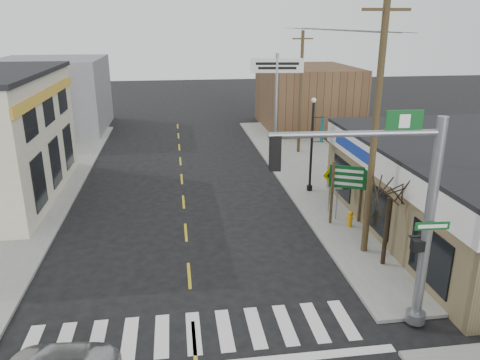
{
  "coord_description": "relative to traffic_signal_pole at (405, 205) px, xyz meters",
  "views": [
    {
      "loc": [
        -0.31,
        -12.25,
        9.41
      ],
      "look_at": [
        2.45,
        7.09,
        2.8
      ],
      "focal_mm": 35.0,
      "sensor_mm": 36.0,
      "label": 1
    }
  ],
  "objects": [
    {
      "name": "dance_center_sign",
      "position": [
        0.13,
        18.51,
        1.37
      ],
      "size": [
        3.47,
        0.22,
        7.38
      ],
      "rotation": [
        0.0,
        0.0,
        -0.13
      ],
      "color": "gray",
      "rests_on": "sidewalk_right"
    },
    {
      "name": "lamp_post",
      "position": [
        0.99,
        12.67,
        -1.02
      ],
      "size": [
        0.7,
        0.55,
        5.37
      ],
      "rotation": [
        0.0,
        0.0,
        0.37
      ],
      "color": "black",
      "rests_on": "sidewalk_right"
    },
    {
      "name": "fire_hydrant",
      "position": [
        1.42,
        7.49,
        -3.71
      ],
      "size": [
        0.25,
        0.25,
        0.79
      ],
      "rotation": [
        0.0,
        0.0,
        -0.39
      ],
      "color": "#C9860B",
      "rests_on": "sidewalk_right"
    },
    {
      "name": "utility_pole_far",
      "position": [
        2.51,
        21.14,
        0.35
      ],
      "size": [
        1.52,
        0.23,
        8.76
      ],
      "rotation": [
        0.0,
        0.0,
        0.08
      ],
      "color": "#3E2519",
      "rests_on": "sidewalk_right"
    },
    {
      "name": "sidewalk_right",
      "position": [
        2.63,
        13.18,
        -4.2
      ],
      "size": [
        6.0,
        38.0,
        0.13
      ],
      "primitive_type": "cube",
      "color": "gray",
      "rests_on": "ground"
    },
    {
      "name": "guide_sign",
      "position": [
        1.35,
        7.97,
        -2.15
      ],
      "size": [
        1.78,
        0.14,
        3.11
      ],
      "rotation": [
        0.0,
        0.0,
        -0.43
      ],
      "color": "#463820",
      "rests_on": "sidewalk_right"
    },
    {
      "name": "traffic_signal_pole",
      "position": [
        0.0,
        0.0,
        0.0
      ],
      "size": [
        5.5,
        0.4,
        6.96
      ],
      "rotation": [
        0.0,
        0.0,
        -0.06
      ],
      "color": "gray",
      "rests_on": "sidewalk_right"
    },
    {
      "name": "bldg_distant_right",
      "position": [
        5.63,
        30.18,
        -1.47
      ],
      "size": [
        8.0,
        10.0,
        5.6
      ],
      "primitive_type": "cube",
      "color": "brown",
      "rests_on": "ground"
    },
    {
      "name": "shrub_back",
      "position": [
        3.22,
        7.26,
        -3.71
      ],
      "size": [
        1.14,
        1.14,
        0.85
      ],
      "primitive_type": "ellipsoid",
      "color": "black",
      "rests_on": "sidewalk_right"
    },
    {
      "name": "bldg_distant_left",
      "position": [
        -17.37,
        32.18,
        -1.07
      ],
      "size": [
        9.0,
        10.0,
        6.4
      ],
      "primitive_type": "cube",
      "color": "slate",
      "rests_on": "ground"
    },
    {
      "name": "crosswalk",
      "position": [
        -6.37,
        0.58,
        -4.26
      ],
      "size": [
        11.0,
        2.2,
        0.01
      ],
      "primitive_type": "cube",
      "color": "silver",
      "rests_on": "ground"
    },
    {
      "name": "shrub_front",
      "position": [
        4.52,
        4.44,
        -3.61
      ],
      "size": [
        1.41,
        1.41,
        1.06
      ],
      "primitive_type": "ellipsoid",
      "color": "#173516",
      "rests_on": "sidewalk_right"
    },
    {
      "name": "utility_pole_near",
      "position": [
        1.13,
        5.02,
        1.19
      ],
      "size": [
        1.81,
        0.27,
        10.39
      ],
      "rotation": [
        0.0,
        0.0,
        -0.07
      ],
      "color": "#462C23",
      "rests_on": "sidewalk_right"
    },
    {
      "name": "center_line",
      "position": [
        -6.37,
        8.18,
        -4.26
      ],
      "size": [
        0.12,
        56.0,
        0.01
      ],
      "primitive_type": "cube",
      "color": "gold",
      "rests_on": "ground"
    },
    {
      "name": "ground",
      "position": [
        -6.37,
        0.18,
        -4.27
      ],
      "size": [
        140.0,
        140.0,
        0.0
      ],
      "primitive_type": "plane",
      "color": "black",
      "rests_on": "ground"
    },
    {
      "name": "bare_tree",
      "position": [
        1.43,
        3.81,
        -0.77
      ],
      "size": [
        2.14,
        2.14,
        4.29
      ],
      "rotation": [
        0.0,
        0.0,
        -0.18
      ],
      "color": "black",
      "rests_on": "sidewalk_right"
    },
    {
      "name": "ped_crossing_sign",
      "position": [
        0.99,
        9.39,
        -2.39
      ],
      "size": [
        0.98,
        0.07,
        2.53
      ],
      "rotation": [
        0.0,
        0.0,
        0.36
      ],
      "color": "gray",
      "rests_on": "sidewalk_right"
    },
    {
      "name": "sidewalk_left",
      "position": [
        -15.37,
        13.18,
        -4.2
      ],
      "size": [
        6.0,
        38.0,
        0.13
      ],
      "primitive_type": "cube",
      "color": "gray",
      "rests_on": "ground"
    }
  ]
}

